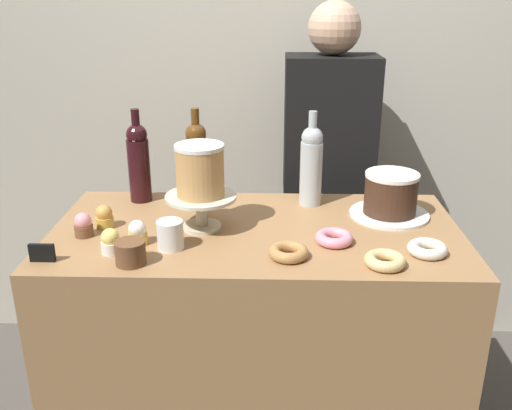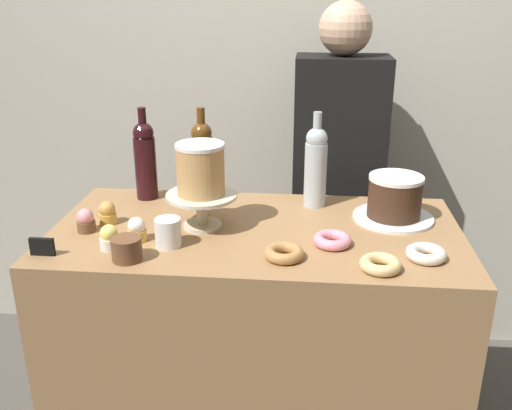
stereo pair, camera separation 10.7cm
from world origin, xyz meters
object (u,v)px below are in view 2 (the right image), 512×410
cupcake_strawberry (86,221)px  barista_figure (336,195)px  wine_bottle_amber (202,159)px  cookie_stack (127,249)px  cupcake_caramel (107,213)px  chocolate_round_cake (395,196)px  donut_glazed (380,264)px  coffee_cup_ceramic (168,232)px  cake_stand_pedestal (202,204)px  wine_bottle_dark_red (145,159)px  white_layer_cake (201,169)px  donut_maple (284,253)px  donut_sugar (426,254)px  cupcake_lemon (109,238)px  donut_pink (332,240)px  cupcake_vanilla (137,230)px  wine_bottle_clear (316,165)px  price_sign_chalkboard (42,247)px

cupcake_strawberry → barista_figure: barista_figure is taller
wine_bottle_amber → cookie_stack: size_ratio=3.87×
cupcake_caramel → cookie_stack: 0.28m
chocolate_round_cake → barista_figure: 0.53m
donut_glazed → cupcake_caramel: bearing=163.9°
wine_bottle_amber → coffee_cup_ceramic: 0.42m
coffee_cup_ceramic → cake_stand_pedestal: bearing=63.6°
cake_stand_pedestal → cupcake_caramel: bearing=-179.7°
wine_bottle_dark_red → cupcake_strawberry: wine_bottle_dark_red is taller
wine_bottle_amber → white_layer_cake: bearing=-80.3°
donut_maple → donut_sugar: same height
cupcake_lemon → donut_sugar: bearing=1.2°
wine_bottle_dark_red → donut_pink: size_ratio=2.91×
donut_sugar → cookie_stack: bearing=-174.3°
cupcake_caramel → cupcake_vanilla: size_ratio=1.00×
white_layer_cake → cupcake_strawberry: size_ratio=2.15×
cake_stand_pedestal → coffee_cup_ceramic: size_ratio=2.60×
cupcake_strawberry → donut_maple: size_ratio=0.66×
cake_stand_pedestal → donut_glazed: cake_stand_pedestal is taller
coffee_cup_ceramic → cupcake_vanilla: bearing=164.7°
cupcake_vanilla → wine_bottle_clear: bearing=33.2°
donut_maple → coffee_cup_ceramic: coffee_cup_ceramic is taller
wine_bottle_dark_red → donut_pink: 0.74m
cake_stand_pedestal → cupcake_strawberry: (-0.35, -0.07, -0.04)m
wine_bottle_amber → donut_pink: bearing=-38.8°
coffee_cup_ceramic → wine_bottle_clear: bearing=41.2°
wine_bottle_amber → cupcake_vanilla: wine_bottle_amber is taller
wine_bottle_amber → cupcake_strawberry: wine_bottle_amber is taller
wine_bottle_dark_red → cupcake_lemon: 0.44m
cupcake_lemon → wine_bottle_clear: bearing=34.6°
wine_bottle_amber → price_sign_chalkboard: 0.63m
chocolate_round_cake → cupcake_strawberry: bearing=-168.7°
wine_bottle_clear → barista_figure: size_ratio=0.20×
chocolate_round_cake → donut_maple: (-0.34, -0.32, -0.06)m
cupcake_lemon → donut_pink: 0.64m
wine_bottle_clear → cupcake_lemon: 0.72m
cupcake_vanilla → price_sign_chalkboard: bearing=-152.9°
wine_bottle_dark_red → price_sign_chalkboard: (-0.17, -0.48, -0.12)m
cupcake_lemon → donut_pink: (0.64, 0.08, -0.02)m
cake_stand_pedestal → cupcake_lemon: 0.30m
coffee_cup_ceramic → barista_figure: bearing=55.1°
donut_maple → donut_sugar: size_ratio=1.00×
white_layer_cake → wine_bottle_clear: wine_bottle_clear is taller
cupcake_lemon → donut_maple: 0.50m
cupcake_lemon → barista_figure: 1.05m
cookie_stack → wine_bottle_clear: bearing=42.4°
coffee_cup_ceramic → price_sign_chalkboard: bearing=-164.5°
wine_bottle_clear → cupcake_vanilla: bearing=-146.8°
donut_sugar → barista_figure: (-0.21, 0.76, -0.11)m
donut_glazed → cookie_stack: cookie_stack is taller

